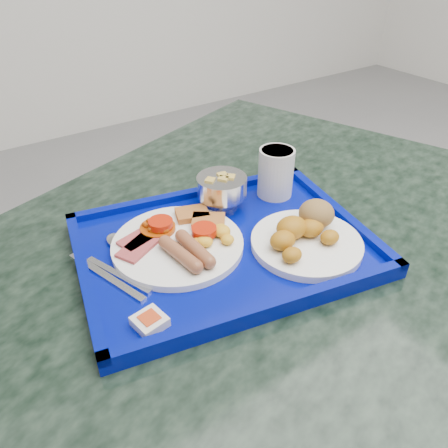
% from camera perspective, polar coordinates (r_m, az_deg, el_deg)
% --- Properties ---
extents(table, '(1.51, 1.25, 0.81)m').
position_cam_1_polar(table, '(0.91, 1.11, -13.66)').
color(table, gray).
rests_on(table, floor).
extents(tray, '(0.55, 0.45, 0.03)m').
position_cam_1_polar(tray, '(0.75, -0.00, -2.90)').
color(tray, '#030D8A').
rests_on(tray, table).
extents(main_plate, '(0.22, 0.22, 0.03)m').
position_cam_1_polar(main_plate, '(0.74, -5.61, -2.19)').
color(main_plate, white).
rests_on(main_plate, tray).
extents(bread_plate, '(0.19, 0.19, 0.06)m').
position_cam_1_polar(bread_plate, '(0.75, 10.68, -1.33)').
color(bread_plate, white).
rests_on(bread_plate, tray).
extents(fruit_bowl, '(0.09, 0.09, 0.07)m').
position_cam_1_polar(fruit_bowl, '(0.82, -0.29, 4.82)').
color(fruit_bowl, silver).
rests_on(fruit_bowl, tray).
extents(juice_cup, '(0.07, 0.07, 0.10)m').
position_cam_1_polar(juice_cup, '(0.87, 6.79, 6.86)').
color(juice_cup, silver).
rests_on(juice_cup, tray).
extents(spoon, '(0.08, 0.17, 0.01)m').
position_cam_1_polar(spoon, '(0.75, -13.89, -3.18)').
color(spoon, silver).
rests_on(spoon, tray).
extents(knife, '(0.06, 0.17, 0.00)m').
position_cam_1_polar(knife, '(0.71, -15.17, -6.57)').
color(knife, silver).
rests_on(knife, tray).
extents(jam_packet, '(0.05, 0.05, 0.02)m').
position_cam_1_polar(jam_packet, '(0.62, -9.68, -12.43)').
color(jam_packet, white).
rests_on(jam_packet, tray).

